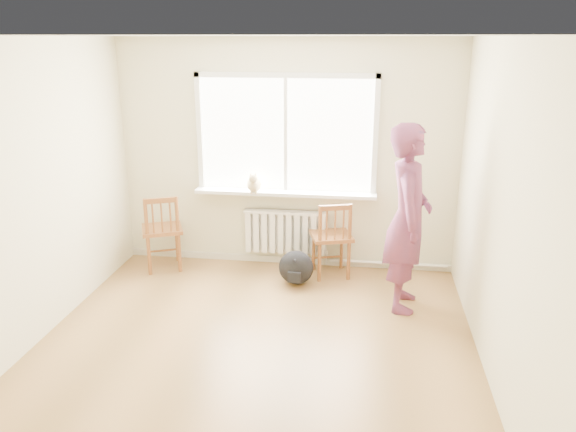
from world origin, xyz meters
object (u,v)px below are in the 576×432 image
(chair_right, at_px, (332,239))
(backpack, at_px, (296,267))
(chair_left, at_px, (162,232))
(cat, at_px, (254,183))
(person, at_px, (408,218))

(chair_right, height_order, backpack, chair_right)
(chair_left, height_order, backpack, chair_left)
(chair_left, xyz_separation_m, cat, (1.08, 0.22, 0.58))
(chair_right, bearing_deg, chair_left, -14.78)
(cat, relative_size, backpack, 0.98)
(chair_left, bearing_deg, chair_right, 158.48)
(chair_left, height_order, cat, cat)
(chair_left, bearing_deg, cat, 168.17)
(person, distance_m, backpack, 1.45)
(chair_left, distance_m, person, 2.90)
(person, height_order, cat, person)
(person, height_order, backpack, person)
(cat, distance_m, backpack, 1.10)
(chair_right, height_order, person, person)
(chair_left, height_order, person, person)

